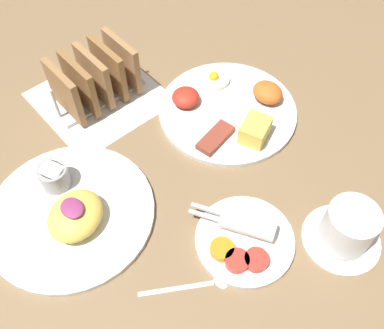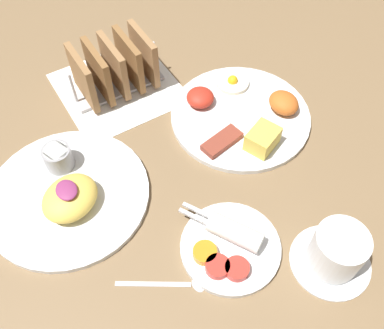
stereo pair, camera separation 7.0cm
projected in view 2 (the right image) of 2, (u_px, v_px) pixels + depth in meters
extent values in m
plane|color=brown|center=(174.00, 171.00, 0.73)|extent=(3.00, 3.00, 0.00)
cube|color=white|center=(118.00, 87.00, 0.85)|extent=(0.22, 0.22, 0.00)
cylinder|color=white|center=(240.00, 116.00, 0.80)|extent=(0.26, 0.26, 0.01)
cube|color=#E5C64C|center=(263.00, 139.00, 0.74)|extent=(0.06, 0.07, 0.04)
ellipsoid|color=#C66023|center=(284.00, 103.00, 0.79)|extent=(0.06, 0.05, 0.03)
cylinder|color=#F4EACC|center=(232.00, 83.00, 0.84)|extent=(0.06, 0.06, 0.01)
sphere|color=yellow|center=(233.00, 80.00, 0.84)|extent=(0.02, 0.02, 0.02)
ellipsoid|color=red|center=(200.00, 97.00, 0.80)|extent=(0.05, 0.05, 0.03)
cube|color=brown|center=(223.00, 142.00, 0.75)|extent=(0.05, 0.08, 0.01)
cylinder|color=white|center=(228.00, 249.00, 0.64)|extent=(0.15, 0.15, 0.01)
cylinder|color=orange|center=(205.00, 253.00, 0.63)|extent=(0.04, 0.04, 0.01)
cylinder|color=red|center=(218.00, 267.00, 0.62)|extent=(0.04, 0.04, 0.01)
cylinder|color=red|center=(237.00, 269.00, 0.61)|extent=(0.04, 0.04, 0.01)
cylinder|color=white|center=(235.00, 232.00, 0.64)|extent=(0.09, 0.07, 0.03)
cube|color=silver|center=(194.00, 217.00, 0.65)|extent=(0.05, 0.03, 0.00)
cube|color=silver|center=(197.00, 210.00, 0.66)|extent=(0.05, 0.03, 0.00)
cylinder|color=white|center=(68.00, 195.00, 0.70)|extent=(0.27, 0.27, 0.01)
ellipsoid|color=#EAC651|center=(70.00, 198.00, 0.67)|extent=(0.11, 0.12, 0.04)
ellipsoid|color=#8C3366|center=(66.00, 190.00, 0.65)|extent=(0.04, 0.03, 0.01)
cylinder|color=#99999E|center=(58.00, 158.00, 0.71)|extent=(0.05, 0.05, 0.04)
cylinder|color=white|center=(56.00, 152.00, 0.70)|extent=(0.04, 0.04, 0.01)
cube|color=#B7B7BC|center=(118.00, 86.00, 0.85)|extent=(0.06, 0.18, 0.01)
cube|color=olive|center=(83.00, 78.00, 0.79)|extent=(0.10, 0.01, 0.10)
cube|color=brown|center=(98.00, 72.00, 0.80)|extent=(0.10, 0.01, 0.10)
cube|color=#956C43|center=(114.00, 66.00, 0.81)|extent=(0.10, 0.01, 0.10)
cube|color=brown|center=(129.00, 60.00, 0.82)|extent=(0.10, 0.01, 0.10)
cube|color=#966D44|center=(144.00, 54.00, 0.83)|extent=(0.10, 0.01, 0.10)
cylinder|color=#B7B7BC|center=(73.00, 88.00, 0.79)|extent=(0.01, 0.01, 0.07)
cylinder|color=#B7B7BC|center=(155.00, 56.00, 0.84)|extent=(0.01, 0.01, 0.07)
cylinder|color=white|center=(330.00, 261.00, 0.63)|extent=(0.12, 0.12, 0.01)
cylinder|color=white|center=(337.00, 250.00, 0.60)|extent=(0.08, 0.08, 0.07)
cylinder|color=#381E0F|center=(344.00, 241.00, 0.58)|extent=(0.06, 0.06, 0.01)
cube|color=silver|center=(153.00, 284.00, 0.62)|extent=(0.06, 0.10, 0.00)
ellipsoid|color=silver|center=(198.00, 284.00, 0.61)|extent=(0.02, 0.02, 0.01)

